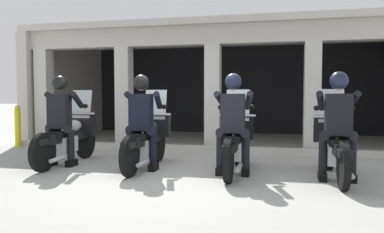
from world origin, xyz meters
TOP-DOWN VIEW (x-y plane):
  - ground_plane at (0.00, 3.00)m, footprint 80.00×80.00m
  - station_building at (-0.04, 4.98)m, footprint 9.97×4.46m
  - kerb_strip at (-0.04, 2.28)m, footprint 9.47×0.24m
  - motorcycle_far_left at (-2.28, 0.29)m, footprint 0.62×2.04m
  - police_officer_far_left at (-2.28, 0.00)m, footprint 0.63×0.61m
  - motorcycle_center_left at (-0.76, 0.25)m, footprint 0.62×2.04m
  - police_officer_center_left at (-0.76, -0.03)m, footprint 0.63×0.61m
  - motorcycle_center_right at (0.76, 0.19)m, footprint 0.62×2.04m
  - police_officer_center_right at (0.76, -0.09)m, footprint 0.63×0.61m
  - motorcycle_far_right at (2.28, 0.11)m, footprint 0.62×2.04m
  - police_officer_far_right at (2.28, -0.17)m, footprint 0.63×0.61m
  - bollard_kerbside at (-4.72, 2.03)m, footprint 0.14×0.14m

SIDE VIEW (x-z plane):
  - ground_plane at x=0.00m, z-range 0.00..0.00m
  - kerb_strip at x=-0.04m, z-range 0.00..0.12m
  - bollard_kerbside at x=-4.72m, z-range 0.00..1.00m
  - motorcycle_far_left at x=-2.28m, z-range -0.17..1.17m
  - motorcycle_center_left at x=-0.76m, z-range -0.17..1.17m
  - motorcycle_center_right at x=0.76m, z-range -0.17..1.17m
  - motorcycle_far_right at x=2.28m, z-range -0.17..1.17m
  - police_officer_far_left at x=-2.28m, z-range 0.15..1.73m
  - police_officer_center_left at x=-0.76m, z-range 0.15..1.73m
  - police_officer_center_right at x=0.76m, z-range 0.15..1.73m
  - police_officer_far_right at x=2.28m, z-range 0.15..1.73m
  - station_building at x=-0.04m, z-range 0.42..3.43m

